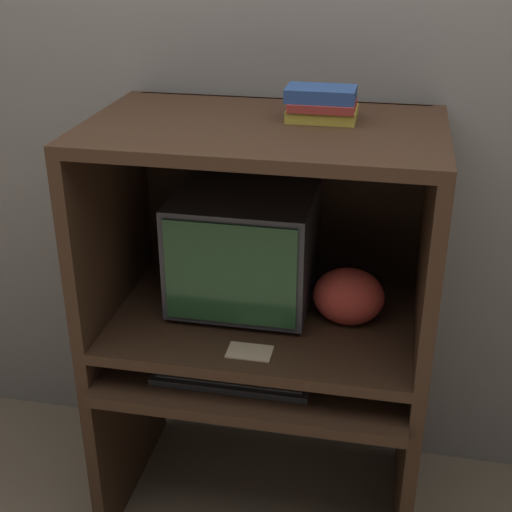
{
  "coord_description": "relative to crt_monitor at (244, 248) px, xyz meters",
  "views": [
    {
      "loc": [
        0.36,
        -1.6,
        1.91
      ],
      "look_at": [
        -0.02,
        0.32,
        0.97
      ],
      "focal_mm": 50.0,
      "sensor_mm": 36.0,
      "label": 1
    }
  ],
  "objects": [
    {
      "name": "wall_back",
      "position": [
        0.08,
        0.3,
        0.35
      ],
      "size": [
        6.0,
        0.06,
        2.6
      ],
      "color": "gray",
      "rests_on": "ground_plane"
    },
    {
      "name": "desk_base",
      "position": [
        0.08,
        -0.13,
        -0.55
      ],
      "size": [
        1.01,
        0.68,
        0.63
      ],
      "color": "#382316",
      "rests_on": "ground_plane"
    },
    {
      "name": "snack_bag",
      "position": [
        0.34,
        -0.06,
        -0.11
      ],
      "size": [
        0.22,
        0.16,
        0.18
      ],
      "color": "#BC382D",
      "rests_on": "desk_monitor_shelf"
    },
    {
      "name": "keyboard",
      "position": [
        0.02,
        -0.26,
        -0.31
      ],
      "size": [
        0.48,
        0.17,
        0.03
      ],
      "color": "#2D2D30",
      "rests_on": "desk_base"
    },
    {
      "name": "crt_monitor",
      "position": [
        0.0,
        0.0,
        0.0
      ],
      "size": [
        0.43,
        0.41,
        0.38
      ],
      "color": "#333338",
      "rests_on": "desk_monitor_shelf"
    },
    {
      "name": "paper_card",
      "position": [
        0.08,
        -0.29,
        -0.19
      ],
      "size": [
        0.13,
        0.09,
        0.0
      ],
      "color": "#CCB28C",
      "rests_on": "desk_monitor_shelf"
    },
    {
      "name": "mouse",
      "position": [
        0.31,
        -0.28,
        -0.3
      ],
      "size": [
        0.06,
        0.04,
        0.03
      ],
      "color": "black",
      "rests_on": "desk_base"
    },
    {
      "name": "desk_monitor_shelf",
      "position": [
        0.08,
        -0.08,
        -0.22
      ],
      "size": [
        1.01,
        0.64,
        0.12
      ],
      "color": "#382316",
      "rests_on": "desk_base"
    },
    {
      "name": "hutch_upper",
      "position": [
        0.08,
        -0.05,
        0.22
      ],
      "size": [
        1.01,
        0.64,
        0.62
      ],
      "color": "#382316",
      "rests_on": "desk_monitor_shelf"
    },
    {
      "name": "book_stack",
      "position": [
        0.23,
        -0.01,
        0.47
      ],
      "size": [
        0.2,
        0.15,
        0.09
      ],
      "color": "gold",
      "rests_on": "hutch_upper"
    }
  ]
}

